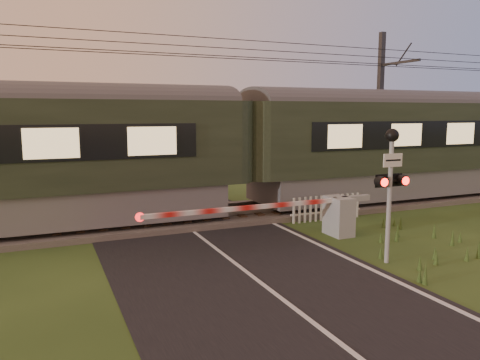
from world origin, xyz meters
name	(u,v)px	position (x,y,z in m)	size (l,w,h in m)	color
ground	(263,285)	(0.00, 0.00, 0.00)	(160.00, 160.00, 0.00)	#273D17
road	(268,288)	(0.02, -0.23, 0.01)	(6.00, 140.00, 0.03)	black
track_bed	(179,219)	(0.00, 6.50, 0.07)	(140.00, 3.40, 0.39)	#47423D
overhead_wires	(176,48)	(0.00, 6.50, 5.72)	(120.00, 0.62, 0.62)	black
train	(238,149)	(2.19, 6.50, 2.39)	(45.26, 3.12, 4.22)	slate
boom_gate	(330,215)	(3.58, 2.83, 0.65)	(7.10, 0.90, 1.20)	gray
crossing_signal	(391,172)	(3.46, 0.17, 2.25)	(0.83, 0.35, 3.28)	gray
picket_fence	(327,208)	(4.66, 4.60, 0.44)	(2.77, 0.07, 0.87)	silver
catenary_mast	(380,110)	(10.21, 8.73, 3.75)	(0.23, 2.46, 7.22)	#2D2D30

